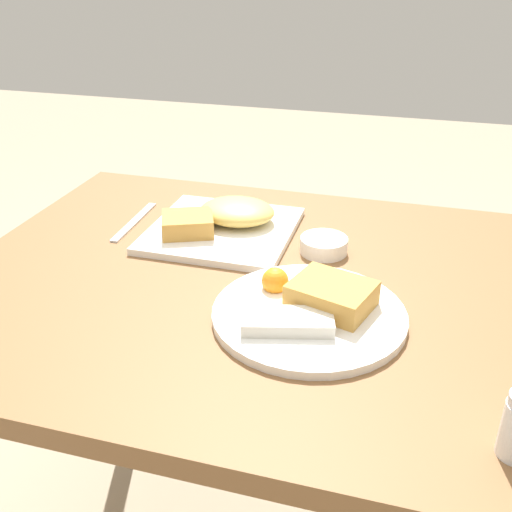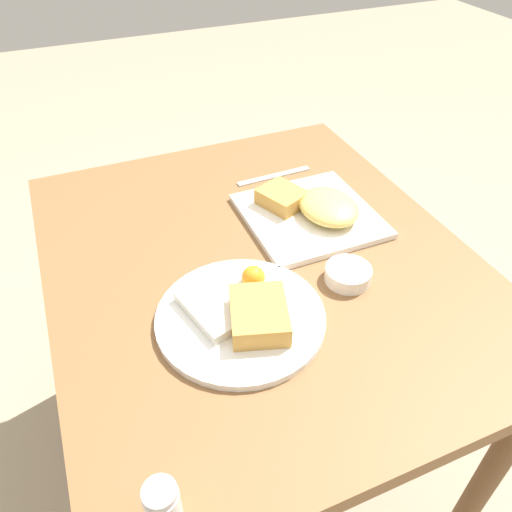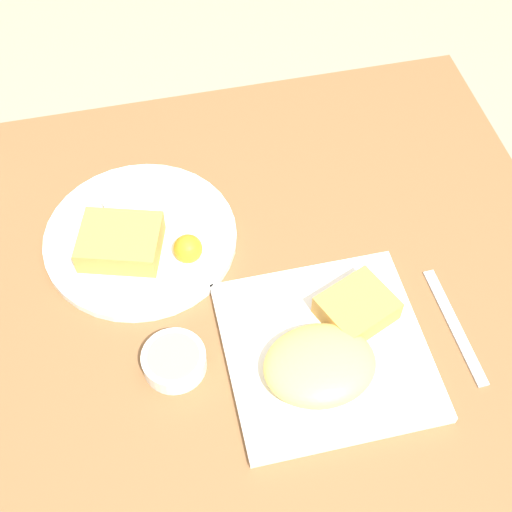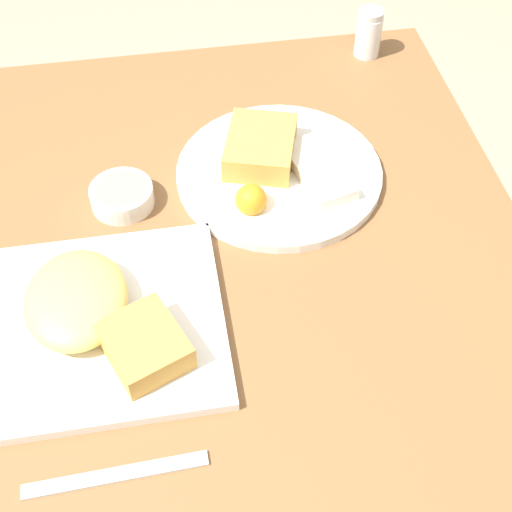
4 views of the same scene
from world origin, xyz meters
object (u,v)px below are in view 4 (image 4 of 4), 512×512
(plate_oval_far, at_px, (277,168))
(sauce_ramekin, at_px, (122,196))
(butter_knife, at_px, (116,475))
(salt_shaker, at_px, (368,36))
(plate_square_near, at_px, (101,317))

(plate_oval_far, height_order, sauce_ramekin, plate_oval_far)
(butter_knife, bearing_deg, salt_shaker, 54.71)
(plate_oval_far, bearing_deg, plate_square_near, -48.44)
(plate_square_near, xyz_separation_m, sauce_ramekin, (-0.21, 0.03, -0.01))
(plate_square_near, bearing_deg, plate_oval_far, 131.56)
(plate_square_near, bearing_deg, salt_shaker, 137.16)
(plate_square_near, bearing_deg, butter_knife, 2.04)
(plate_square_near, height_order, plate_oval_far, plate_square_near)
(plate_oval_far, bearing_deg, salt_shaker, 142.70)
(sauce_ramekin, height_order, salt_shaker, salt_shaker)
(plate_oval_far, height_order, butter_knife, plate_oval_far)
(salt_shaker, bearing_deg, plate_square_near, -42.84)
(plate_oval_far, distance_m, butter_knife, 0.49)
(plate_oval_far, relative_size, salt_shaker, 3.62)
(plate_square_near, relative_size, sauce_ramekin, 3.13)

